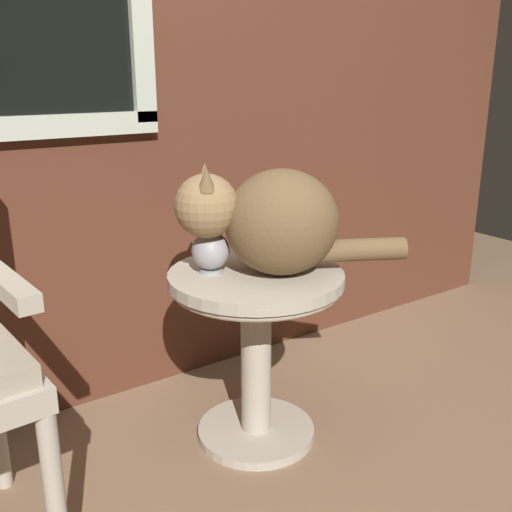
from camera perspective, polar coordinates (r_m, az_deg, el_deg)
ground_plane at (r=1.85m, az=-2.85°, el=-20.60°), size 6.00×6.00×0.00m
back_wall at (r=2.06m, az=-14.36°, el=21.42°), size 4.00×0.07×2.60m
wicker_side_table at (r=1.84m, az=0.00°, el=-6.37°), size 0.53×0.53×0.56m
cat at (r=1.73m, az=1.55°, el=3.45°), size 0.64×0.43×0.32m
pewter_vase_with_ivy at (r=1.75m, az=-4.34°, el=1.09°), size 0.11×0.11×0.28m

